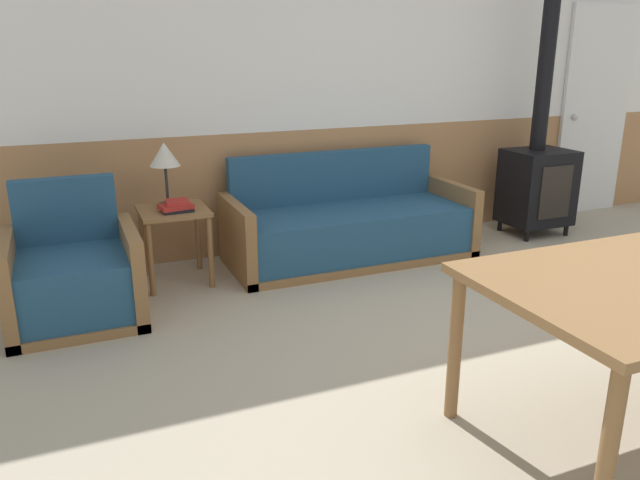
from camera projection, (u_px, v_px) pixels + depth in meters
name	position (u px, v px, depth m)	size (l,w,h in m)	color
ground_plane	(586.00, 372.00, 3.27)	(16.00, 16.00, 0.00)	#B2A58C
wall_back	(366.00, 81.00, 5.18)	(7.20, 0.06, 2.70)	#AD7A4C
couch	(349.00, 228.00, 4.95)	(1.94, 0.78, 0.82)	olive
armchair	(74.00, 280.00, 3.83)	(0.78, 0.74, 0.84)	olive
side_table	(174.00, 223.00, 4.40)	(0.47, 0.47, 0.54)	olive
table_lamp	(165.00, 157.00, 4.33)	(0.21, 0.21, 0.45)	#262628
book_stack	(177.00, 206.00, 4.29)	(0.24, 0.18, 0.07)	black
wood_stove	(538.00, 168.00, 5.52)	(0.55, 0.47, 2.35)	black
entry_door	(594.00, 112.00, 6.16)	(0.81, 0.09, 2.02)	white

